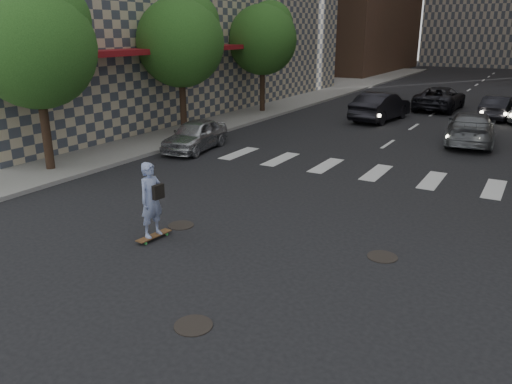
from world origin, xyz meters
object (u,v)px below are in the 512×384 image
at_px(skateboarder, 152,200).
at_px(traffic_car_b, 471,128).
at_px(tree_c, 264,36).
at_px(silver_sedan, 195,135).
at_px(traffic_car_e, 498,107).
at_px(traffic_car_a, 381,107).
at_px(tree_a, 38,42).
at_px(tree_b, 183,38).
at_px(traffic_car_c, 440,98).

height_order(skateboarder, traffic_car_b, skateboarder).
distance_m(tree_c, silver_sedan, 11.53).
relative_size(silver_sedan, traffic_car_e, 0.94).
bearing_deg(silver_sedan, traffic_car_a, 59.52).
bearing_deg(tree_a, tree_b, 90.00).
bearing_deg(tree_c, tree_b, -90.00).
distance_m(tree_b, traffic_car_e, 18.76).
xyz_separation_m(silver_sedan, traffic_car_b, (10.22, 7.42, 0.07)).
xyz_separation_m(traffic_car_a, traffic_car_c, (2.16, 6.00, -0.06)).
bearing_deg(traffic_car_c, skateboarder, 87.39).
relative_size(tree_b, traffic_car_b, 1.30).
relative_size(traffic_car_b, traffic_car_c, 0.93).
relative_size(tree_b, silver_sedan, 1.69).
xyz_separation_m(tree_b, traffic_car_b, (12.67, 4.88, -3.91)).
bearing_deg(silver_sedan, tree_a, -121.88).
bearing_deg(tree_a, traffic_car_e, 57.94).
bearing_deg(traffic_car_c, tree_c, 37.85).
distance_m(traffic_car_b, traffic_car_c, 10.51).
relative_size(tree_a, traffic_car_e, 1.59).
bearing_deg(silver_sedan, tree_b, 126.37).
distance_m(tree_a, tree_b, 8.00).
height_order(silver_sedan, traffic_car_b, traffic_car_b).
xyz_separation_m(skateboarder, silver_sedan, (-4.99, 8.46, -0.38)).
xyz_separation_m(traffic_car_b, traffic_car_e, (0.40, 7.98, -0.05)).
relative_size(tree_b, traffic_car_e, 1.59).
xyz_separation_m(tree_a, silver_sedan, (2.45, 5.46, -3.98)).
xyz_separation_m(skateboarder, traffic_car_c, (1.96, 25.86, -0.30)).
xyz_separation_m(tree_a, traffic_car_b, (12.67, 12.88, -3.91)).
distance_m(tree_b, tree_c, 8.00).
relative_size(traffic_car_a, traffic_car_e, 1.19).
distance_m(silver_sedan, traffic_car_e, 18.70).
bearing_deg(traffic_car_c, traffic_car_b, 109.85).
height_order(tree_c, traffic_car_c, tree_c).
bearing_deg(traffic_car_c, traffic_car_a, 71.96).
height_order(tree_c, traffic_car_b, tree_c).
height_order(tree_b, traffic_car_a, tree_b).
bearing_deg(traffic_car_b, tree_b, 14.97).
relative_size(tree_c, silver_sedan, 1.69).
height_order(tree_b, skateboarder, tree_b).
bearing_deg(traffic_car_e, tree_c, 24.16).
distance_m(silver_sedan, traffic_car_b, 12.62).
relative_size(traffic_car_a, traffic_car_b, 0.98).
bearing_deg(skateboarder, traffic_car_b, 77.91).
bearing_deg(silver_sedan, skateboarder, -67.16).
xyz_separation_m(tree_a, tree_c, (0.00, 16.00, 0.00)).
height_order(tree_a, traffic_car_b, tree_a).
distance_m(silver_sedan, traffic_car_c, 18.74).
bearing_deg(traffic_car_a, skateboarder, 98.09).
relative_size(tree_b, tree_c, 1.00).
height_order(traffic_car_a, traffic_car_e, traffic_car_a).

